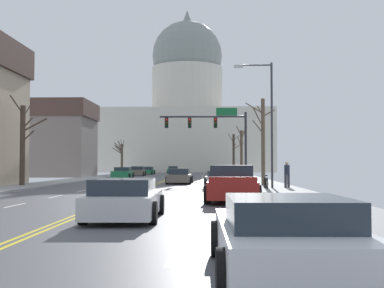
% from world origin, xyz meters
% --- Properties ---
extents(ground, '(20.00, 180.00, 0.20)m').
position_xyz_m(ground, '(0.00, -0.00, 0.02)').
color(ground, '#4C4C51').
extents(signal_gantry, '(7.91, 0.41, 6.57)m').
position_xyz_m(signal_gantry, '(4.75, 16.58, 4.87)').
color(signal_gantry, '#28282D').
rests_on(signal_gantry, ground).
extents(street_lamp_right, '(2.44, 0.24, 7.91)m').
position_xyz_m(street_lamp_right, '(7.88, 3.15, 4.84)').
color(street_lamp_right, '#333338').
rests_on(street_lamp_right, ground).
extents(capitol_building, '(33.94, 18.01, 33.25)m').
position_xyz_m(capitol_building, '(0.00, 72.10, 11.92)').
color(capitol_building, beige).
rests_on(capitol_building, ground).
extents(sedan_near_00, '(2.09, 4.47, 1.24)m').
position_xyz_m(sedan_near_00, '(1.84, 12.64, 0.57)').
color(sedan_near_00, '#6B6056').
rests_on(sedan_near_00, ground).
extents(sedan_near_01, '(2.22, 4.34, 1.16)m').
position_xyz_m(sedan_near_01, '(4.98, 6.16, 0.55)').
color(sedan_near_01, silver).
rests_on(sedan_near_01, ground).
extents(sedan_near_02, '(1.95, 4.47, 1.19)m').
position_xyz_m(sedan_near_02, '(5.23, -0.73, 0.55)').
color(sedan_near_02, '#1E7247').
rests_on(sedan_near_02, ground).
extents(pickup_truck_near_03, '(2.43, 5.29, 1.58)m').
position_xyz_m(pickup_truck_near_03, '(5.20, -6.09, 0.71)').
color(pickup_truck_near_03, maroon).
rests_on(pickup_truck_near_03, ground).
extents(sedan_near_04, '(2.19, 4.54, 1.21)m').
position_xyz_m(sedan_near_04, '(1.68, -13.27, 0.58)').
color(sedan_near_04, silver).
rests_on(sedan_near_04, ground).
extents(sedan_near_05, '(2.14, 4.61, 1.18)m').
position_xyz_m(sedan_near_05, '(5.27, -20.51, 0.56)').
color(sedan_near_05, silver).
rests_on(sedan_near_05, ground).
extents(sedan_oncoming_00, '(2.15, 4.63, 1.26)m').
position_xyz_m(sedan_oncoming_00, '(-5.27, 26.47, 0.60)').
color(sedan_oncoming_00, '#1E7247').
rests_on(sedan_oncoming_00, ground).
extents(sedan_oncoming_01, '(2.13, 4.26, 1.27)m').
position_xyz_m(sedan_oncoming_01, '(-5.44, 39.11, 0.59)').
color(sedan_oncoming_01, '#6B6056').
rests_on(sedan_oncoming_01, ground).
extents(sedan_oncoming_02, '(2.13, 4.38, 1.18)m').
position_xyz_m(sedan_oncoming_02, '(-5.13, 47.46, 0.55)').
color(sedan_oncoming_02, '#1E7247').
rests_on(sedan_oncoming_02, ground).
extents(sedan_oncoming_03, '(2.12, 4.71, 1.22)m').
position_xyz_m(sedan_oncoming_03, '(-1.76, 56.46, 0.57)').
color(sedan_oncoming_03, '#1E7247').
rests_on(sedan_oncoming_03, ground).
extents(flank_building_01, '(11.70, 8.87, 9.48)m').
position_xyz_m(flank_building_01, '(-16.33, 33.75, 4.81)').
color(flank_building_01, slate).
rests_on(flank_building_01, ground).
extents(bare_tree_00, '(1.66, 2.60, 6.37)m').
position_xyz_m(bare_tree_00, '(8.57, 36.25, 3.36)').
color(bare_tree_00, '#4C3D2D').
rests_on(bare_tree_00, ground).
extents(bare_tree_01, '(1.36, 2.56, 4.98)m').
position_xyz_m(bare_tree_01, '(-8.11, 41.82, 2.63)').
color(bare_tree_01, brown).
rests_on(bare_tree_01, ground).
extents(bare_tree_02, '(2.42, 2.34, 6.01)m').
position_xyz_m(bare_tree_02, '(8.08, 45.70, 3.23)').
color(bare_tree_02, '#423328').
rests_on(bare_tree_02, ground).
extents(bare_tree_03, '(2.61, 1.70, 6.34)m').
position_xyz_m(bare_tree_03, '(-8.87, 6.35, 3.11)').
color(bare_tree_03, '#423328').
rests_on(bare_tree_03, ground).
extents(bare_tree_04, '(2.20, 2.42, 6.17)m').
position_xyz_m(bare_tree_04, '(8.09, 7.32, 3.40)').
color(bare_tree_04, brown).
rests_on(bare_tree_04, ground).
extents(bare_tree_05, '(1.28, 2.65, 4.71)m').
position_xyz_m(bare_tree_05, '(-8.87, 45.93, 2.68)').
color(bare_tree_05, '#423328').
rests_on(bare_tree_05, ground).
extents(pedestrian_00, '(0.35, 0.34, 1.65)m').
position_xyz_m(pedestrian_00, '(9.17, 3.41, 1.06)').
color(pedestrian_00, '#33333D').
rests_on(pedestrian_00, ground).
extents(bicycle_parked, '(0.12, 1.77, 0.85)m').
position_xyz_m(bicycle_parked, '(7.71, 2.32, 0.49)').
color(bicycle_parked, black).
rests_on(bicycle_parked, ground).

